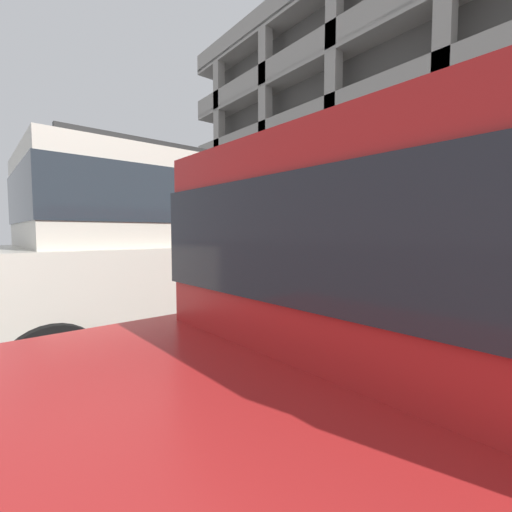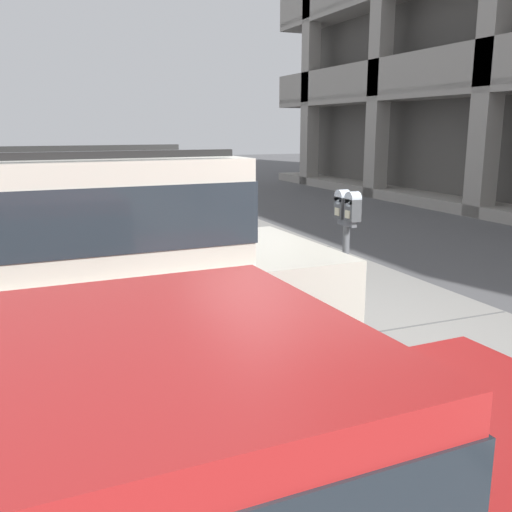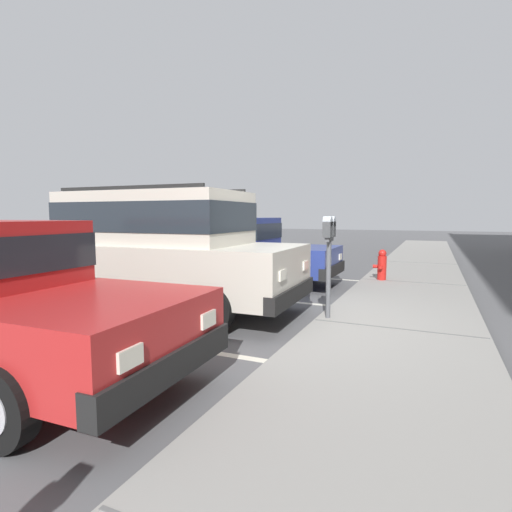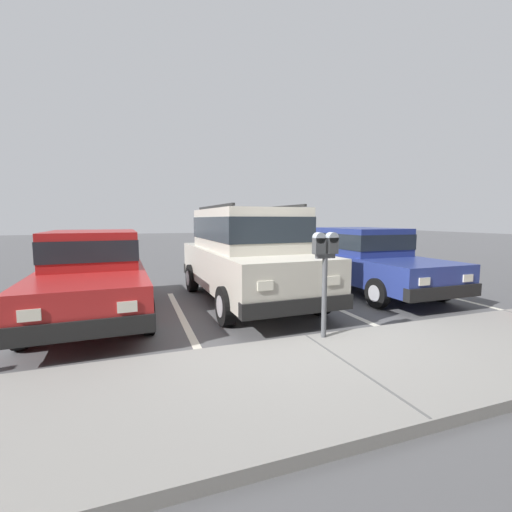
% 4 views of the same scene
% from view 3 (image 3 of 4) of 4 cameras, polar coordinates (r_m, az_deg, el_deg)
% --- Properties ---
extents(ground_plane, '(80.00, 80.00, 0.10)m').
position_cam_3_polar(ground_plane, '(5.89, 6.34, -10.42)').
color(ground_plane, '#565659').
extents(sidewalk, '(40.00, 2.20, 0.12)m').
position_cam_3_polar(sidewalk, '(5.62, 19.29, -10.34)').
color(sidewalk, gray).
rests_on(sidewalk, ground_plane).
extents(parking_stall_lines, '(11.99, 4.80, 0.01)m').
position_cam_3_polar(parking_stall_lines, '(5.24, -14.03, -12.02)').
color(parking_stall_lines, silver).
rests_on(parking_stall_lines, ground_plane).
extents(silver_suv, '(2.12, 4.83, 2.03)m').
position_cam_3_polar(silver_suv, '(6.86, -13.80, 1.42)').
color(silver_suv, beige).
rests_on(silver_suv, ground_plane).
extents(red_sedan, '(1.85, 4.48, 1.54)m').
position_cam_3_polar(red_sedan, '(9.52, -2.51, 1.15)').
color(red_sedan, navy).
rests_on(red_sedan, ground_plane).
extents(parking_meter_near, '(0.35, 0.12, 1.46)m').
position_cam_3_polar(parking_meter_near, '(5.77, 10.40, 1.90)').
color(parking_meter_near, '#595B60').
rests_on(parking_meter_near, sidewalk).
extents(fire_hydrant, '(0.30, 0.30, 0.70)m').
position_cam_3_polar(fire_hydrant, '(9.59, 17.54, -1.23)').
color(fire_hydrant, red).
rests_on(fire_hydrant, sidewalk).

